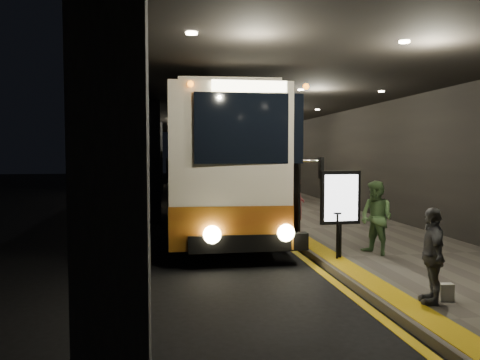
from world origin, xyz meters
TOP-DOWN VIEW (x-y plane):
  - ground at (0.00, 0.00)m, footprint 90.00×90.00m
  - lane_line_white at (-1.80, 5.00)m, footprint 0.12×50.00m
  - kerb_stripe_yellow at (2.35, 5.00)m, footprint 0.18×50.00m
  - sidewalk at (4.75, 5.00)m, footprint 4.50×50.00m
  - tactile_strip at (2.85, 5.00)m, footprint 0.50×50.00m
  - terminal_wall at (7.00, 5.00)m, footprint 0.10×50.00m
  - support_columns at (-1.50, 4.00)m, footprint 0.80×24.80m
  - canopy at (2.50, 5.00)m, footprint 9.00×50.00m
  - coach_main at (0.86, 2.99)m, footprint 3.45×13.21m
  - coach_second at (0.91, 16.66)m, footprint 2.87×11.21m
  - coach_third at (0.98, 30.44)m, footprint 2.52×11.48m
  - passenger_boarding at (2.80, -0.38)m, footprint 0.61×0.76m
  - passenger_waiting_green at (3.97, -3.04)m, footprint 0.83×0.98m
  - passenger_waiting_grey at (3.26, -6.53)m, footprint 0.72×1.00m
  - bag_plain at (3.56, -6.48)m, footprint 0.24×0.15m
  - info_sign at (3.00, -3.24)m, footprint 0.94×0.17m
  - stanchion_post at (2.89, -3.35)m, footprint 0.05×0.05m

SIDE VIEW (x-z plane):
  - ground at x=0.00m, z-range 0.00..0.00m
  - lane_line_white at x=-1.80m, z-range 0.00..0.01m
  - kerb_stripe_yellow at x=2.35m, z-range 0.00..0.01m
  - sidewalk at x=4.75m, z-range 0.00..0.15m
  - tactile_strip at x=2.85m, z-range 0.15..0.16m
  - bag_plain at x=3.56m, z-range 0.15..0.43m
  - stanchion_post at x=2.89m, z-range 0.15..1.19m
  - passenger_waiting_grey at x=3.26m, z-range 0.15..1.69m
  - passenger_waiting_green at x=3.97m, z-range 0.15..1.89m
  - passenger_boarding at x=2.80m, z-range 0.15..1.95m
  - info_sign at x=3.00m, z-range 0.50..2.49m
  - coach_second at x=0.91m, z-range -0.07..3.42m
  - coach_third at x=0.98m, z-range -0.07..3.53m
  - coach_main at x=0.86m, z-range -0.08..4.00m
  - support_columns at x=-1.50m, z-range 0.00..4.40m
  - terminal_wall at x=7.00m, z-range 0.00..6.00m
  - canopy at x=2.50m, z-range 4.40..4.80m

